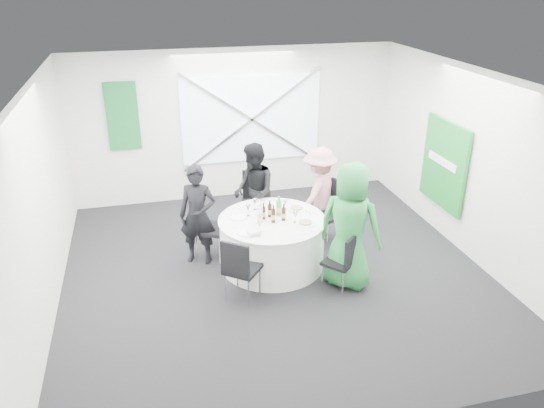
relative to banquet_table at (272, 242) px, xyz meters
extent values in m
plane|color=black|center=(0.00, -0.20, -0.38)|extent=(6.00, 6.00, 0.00)
plane|color=white|center=(0.00, -0.20, 2.42)|extent=(6.00, 6.00, 0.00)
plane|color=white|center=(0.00, 2.80, 1.02)|extent=(6.00, 0.00, 6.00)
plane|color=white|center=(0.00, -3.20, 1.02)|extent=(6.00, 0.00, 6.00)
plane|color=white|center=(-3.00, -0.20, 1.02)|extent=(0.00, 6.00, 6.00)
plane|color=white|center=(3.00, -0.20, 1.02)|extent=(0.00, 6.00, 6.00)
cube|color=white|center=(0.30, 2.76, 1.12)|extent=(2.60, 0.03, 1.60)
cube|color=silver|center=(0.30, 2.72, 1.12)|extent=(2.63, 0.05, 1.84)
cube|color=silver|center=(0.30, 2.72, 1.12)|extent=(2.63, 0.05, 1.84)
cube|color=#14682E|center=(-2.00, 2.75, 1.32)|extent=(0.55, 0.04, 1.20)
cube|color=#177E27|center=(2.94, 0.40, 0.82)|extent=(0.05, 1.20, 1.40)
cylinder|color=white|center=(0.00, 0.00, -0.01)|extent=(1.52, 1.52, 0.74)
cylinder|color=white|center=(0.00, 0.00, 0.37)|extent=(1.56, 1.56, 0.02)
cube|color=black|center=(0.05, 1.16, 0.11)|extent=(0.48, 0.48, 0.06)
cube|color=black|center=(0.06, 1.38, 0.39)|extent=(0.44, 0.06, 0.50)
cylinder|color=silver|center=(0.25, 1.34, -0.14)|extent=(0.02, 0.02, 0.47)
cylinder|color=silver|center=(-0.12, 1.36, -0.14)|extent=(0.02, 0.02, 0.47)
cylinder|color=silver|center=(0.23, 0.97, -0.14)|extent=(0.02, 0.02, 0.47)
cylinder|color=silver|center=(-0.14, 0.98, -0.14)|extent=(0.02, 0.02, 0.47)
cube|color=black|center=(-0.83, 0.45, 0.11)|extent=(0.62, 0.62, 0.05)
cube|color=black|center=(-1.03, 0.56, 0.38)|extent=(0.25, 0.40, 0.49)
cylinder|color=silver|center=(-0.91, 0.70, -0.15)|extent=(0.02, 0.02, 0.47)
cylinder|color=silver|center=(-1.08, 0.38, -0.15)|extent=(0.02, 0.02, 0.47)
cylinder|color=silver|center=(-0.58, 0.53, -0.15)|extent=(0.02, 0.02, 0.47)
cylinder|color=silver|center=(-0.76, 0.20, -0.15)|extent=(0.02, 0.02, 0.47)
cube|color=black|center=(1.05, 0.50, 0.11)|extent=(0.61, 0.61, 0.05)
cube|color=black|center=(1.25, 0.59, 0.38)|extent=(0.23, 0.41, 0.49)
cylinder|color=silver|center=(1.30, 0.41, -0.15)|extent=(0.02, 0.02, 0.47)
cylinder|color=silver|center=(1.14, 0.75, -0.15)|extent=(0.02, 0.02, 0.47)
cylinder|color=silver|center=(0.97, 0.25, -0.15)|extent=(0.02, 0.02, 0.47)
cylinder|color=silver|center=(0.81, 0.59, -0.15)|extent=(0.02, 0.02, 0.47)
cube|color=black|center=(0.73, -0.82, 0.03)|extent=(0.54, 0.54, 0.05)
cube|color=black|center=(0.85, -0.96, 0.26)|extent=(0.30, 0.27, 0.41)
cylinder|color=silver|center=(0.72, -1.04, -0.18)|extent=(0.02, 0.02, 0.39)
cylinder|color=silver|center=(0.95, -0.84, -0.18)|extent=(0.02, 0.02, 0.39)
cylinder|color=silver|center=(0.51, -0.81, -0.18)|extent=(0.02, 0.02, 0.39)
cylinder|color=silver|center=(0.74, -0.61, -0.18)|extent=(0.02, 0.02, 0.39)
cube|color=black|center=(-0.59, -0.75, 0.07)|extent=(0.59, 0.59, 0.05)
cube|color=black|center=(-0.71, -0.90, 0.32)|extent=(0.34, 0.28, 0.45)
cylinder|color=silver|center=(-0.83, -0.78, -0.17)|extent=(0.02, 0.02, 0.43)
cylinder|color=silver|center=(-0.56, -0.99, -0.17)|extent=(0.02, 0.02, 0.43)
cylinder|color=silver|center=(-0.62, -0.51, -0.17)|extent=(0.02, 0.02, 0.43)
cylinder|color=silver|center=(-0.35, -0.72, -0.17)|extent=(0.02, 0.02, 0.43)
imported|color=black|center=(-1.02, 0.40, 0.38)|extent=(0.65, 0.54, 1.52)
imported|color=black|center=(-0.05, 1.00, 0.41)|extent=(0.46, 0.79, 1.58)
imported|color=#CB838A|center=(0.97, 0.76, 0.38)|extent=(1.05, 0.96, 1.51)
imported|color=#258A3B|center=(0.90, -0.74, 0.52)|extent=(1.04, 1.00, 1.80)
cylinder|color=white|center=(-0.08, 0.51, 0.39)|extent=(0.29, 0.29, 0.01)
cylinder|color=white|center=(-0.47, 0.17, 0.39)|extent=(0.26, 0.26, 0.01)
cylinder|color=white|center=(0.44, 0.23, 0.39)|extent=(0.27, 0.27, 0.01)
cylinder|color=#81914E|center=(0.44, 0.23, 0.41)|extent=(0.17, 0.17, 0.02)
cylinder|color=white|center=(0.42, -0.27, 0.39)|extent=(0.28, 0.28, 0.01)
cylinder|color=#81914E|center=(0.42, -0.27, 0.41)|extent=(0.18, 0.18, 0.02)
cylinder|color=white|center=(-0.44, -0.32, 0.39)|extent=(0.28, 0.28, 0.01)
cube|color=white|center=(-0.36, -0.42, 0.42)|extent=(0.18, 0.14, 0.04)
cylinder|color=#38190A|center=(-0.12, 0.04, 0.47)|extent=(0.06, 0.06, 0.19)
cylinder|color=#38190A|center=(-0.12, 0.04, 0.60)|extent=(0.02, 0.02, 0.06)
cylinder|color=tan|center=(-0.12, 0.04, 0.45)|extent=(0.06, 0.06, 0.07)
cylinder|color=#38190A|center=(-0.01, 0.09, 0.48)|extent=(0.06, 0.06, 0.19)
cylinder|color=#38190A|center=(-0.01, 0.09, 0.60)|extent=(0.02, 0.02, 0.06)
cylinder|color=tan|center=(-0.01, 0.09, 0.46)|extent=(0.06, 0.06, 0.07)
cylinder|color=#38190A|center=(0.15, -0.07, 0.47)|extent=(0.06, 0.06, 0.19)
cylinder|color=#38190A|center=(0.15, -0.07, 0.60)|extent=(0.02, 0.02, 0.06)
cylinder|color=tan|center=(0.15, -0.07, 0.46)|extent=(0.06, 0.06, 0.07)
cylinder|color=#38190A|center=(-0.01, -0.10, 0.48)|extent=(0.06, 0.06, 0.21)
cylinder|color=#38190A|center=(-0.01, -0.10, 0.62)|extent=(0.02, 0.02, 0.06)
cylinder|color=tan|center=(-0.01, -0.10, 0.46)|extent=(0.06, 0.06, 0.07)
cylinder|color=green|center=(0.13, 0.10, 0.50)|extent=(0.08, 0.08, 0.24)
cylinder|color=green|center=(0.13, 0.10, 0.65)|extent=(0.03, 0.03, 0.06)
cylinder|color=tan|center=(0.13, 0.10, 0.47)|extent=(0.08, 0.08, 0.08)
cylinder|color=white|center=(-0.19, -0.04, 0.50)|extent=(0.08, 0.08, 0.24)
cylinder|color=white|center=(-0.19, -0.04, 0.65)|extent=(0.03, 0.03, 0.06)
cylinder|color=tan|center=(-0.19, -0.04, 0.48)|extent=(0.08, 0.08, 0.08)
cylinder|color=white|center=(0.30, -0.18, 0.38)|extent=(0.06, 0.06, 0.00)
cylinder|color=white|center=(0.30, -0.18, 0.43)|extent=(0.01, 0.01, 0.10)
cone|color=white|center=(0.30, -0.18, 0.51)|extent=(0.07, 0.07, 0.08)
cylinder|color=white|center=(-0.26, -0.34, 0.38)|extent=(0.06, 0.06, 0.00)
cylinder|color=white|center=(-0.26, -0.34, 0.43)|extent=(0.01, 0.01, 0.10)
cone|color=white|center=(-0.26, -0.34, 0.51)|extent=(0.07, 0.07, 0.08)
cylinder|color=white|center=(0.26, 0.26, 0.38)|extent=(0.06, 0.06, 0.00)
cylinder|color=white|center=(0.26, 0.26, 0.43)|extent=(0.01, 0.01, 0.10)
cone|color=white|center=(0.26, 0.26, 0.51)|extent=(0.07, 0.07, 0.08)
cylinder|color=white|center=(-0.16, 0.39, 0.38)|extent=(0.06, 0.06, 0.00)
cylinder|color=white|center=(-0.16, 0.39, 0.43)|extent=(0.01, 0.01, 0.10)
cone|color=white|center=(-0.16, 0.39, 0.51)|extent=(0.07, 0.07, 0.08)
cylinder|color=white|center=(-0.31, 0.20, 0.38)|extent=(0.06, 0.06, 0.00)
cylinder|color=white|center=(-0.31, 0.20, 0.43)|extent=(0.01, 0.01, 0.10)
cone|color=white|center=(-0.31, 0.20, 0.51)|extent=(0.07, 0.07, 0.08)
cube|color=silver|center=(0.57, 0.10, 0.38)|extent=(0.08, 0.14, 0.01)
cube|color=silver|center=(0.43, 0.38, 0.38)|extent=(0.08, 0.14, 0.01)
cube|color=silver|center=(-0.54, -0.19, 0.38)|extent=(0.10, 0.13, 0.01)
cube|color=silver|center=(-0.27, -0.51, 0.38)|extent=(0.12, 0.12, 0.01)
cube|color=silver|center=(-0.35, 0.46, 0.38)|extent=(0.10, 0.13, 0.01)
cube|color=silver|center=(-0.55, 0.17, 0.38)|extent=(0.10, 0.13, 0.01)
camera|label=1|loc=(-1.68, -6.67, 3.71)|focal=35.00mm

